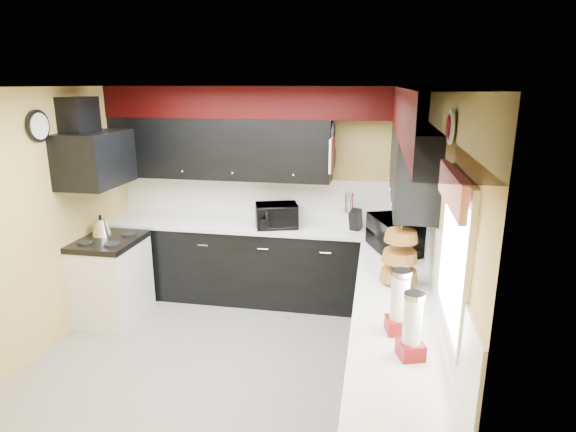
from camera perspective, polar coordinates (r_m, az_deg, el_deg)
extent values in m
plane|color=gray|center=(4.68, -7.68, -17.39)|extent=(3.60, 3.60, 0.00)
cube|color=#E0C666|center=(5.81, -2.65, 2.73)|extent=(3.60, 0.06, 2.50)
cube|color=#E0C666|center=(3.97, 17.24, -4.09)|extent=(0.06, 3.60, 2.50)
cube|color=#E0C666|center=(5.01, -28.21, -1.23)|extent=(0.06, 3.60, 2.50)
cube|color=white|center=(3.94, -9.02, 14.85)|extent=(3.60, 3.60, 0.06)
cube|color=black|center=(5.77, -3.23, -5.70)|extent=(3.60, 0.60, 0.90)
cube|color=black|center=(4.01, 12.34, -16.19)|extent=(0.60, 3.00, 0.90)
cube|color=white|center=(5.61, -3.30, -1.22)|extent=(3.62, 0.64, 0.04)
cube|color=white|center=(3.79, 12.75, -10.11)|extent=(0.64, 3.02, 0.04)
cube|color=white|center=(5.82, -2.66, 2.14)|extent=(3.60, 0.02, 0.50)
cube|color=white|center=(3.98, 17.03, -4.89)|extent=(0.02, 3.60, 0.50)
cube|color=black|center=(5.69, -8.08, 7.94)|extent=(2.60, 0.35, 0.70)
cube|color=black|center=(4.69, 14.47, 6.02)|extent=(0.35, 1.80, 0.70)
cube|color=black|center=(5.50, -3.23, 13.31)|extent=(3.60, 0.36, 0.35)
cube|color=black|center=(3.56, 16.02, 11.59)|extent=(0.36, 3.24, 0.35)
cube|color=white|center=(5.68, -20.10, -7.24)|extent=(0.60, 0.75, 0.86)
cube|color=black|center=(5.52, -20.53, -2.82)|extent=(0.62, 0.77, 0.06)
cube|color=black|center=(5.35, -21.89, 6.31)|extent=(0.50, 0.78, 0.55)
cube|color=black|center=(5.38, -23.54, 10.70)|extent=(0.24, 0.40, 0.40)
cube|color=red|center=(2.91, 18.85, 3.14)|extent=(0.04, 0.88, 0.20)
cube|color=white|center=(5.09, 5.18, 7.17)|extent=(0.03, 0.26, 0.35)
imported|color=black|center=(5.47, -1.35, 0.05)|extent=(0.56, 0.51, 0.27)
imported|color=black|center=(4.82, 12.63, -2.14)|extent=(0.59, 0.69, 0.33)
cylinder|color=silver|center=(5.48, 7.17, -0.52)|extent=(0.19, 0.19, 0.18)
cube|color=black|center=(5.42, 8.03, -0.48)|extent=(0.15, 0.17, 0.23)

